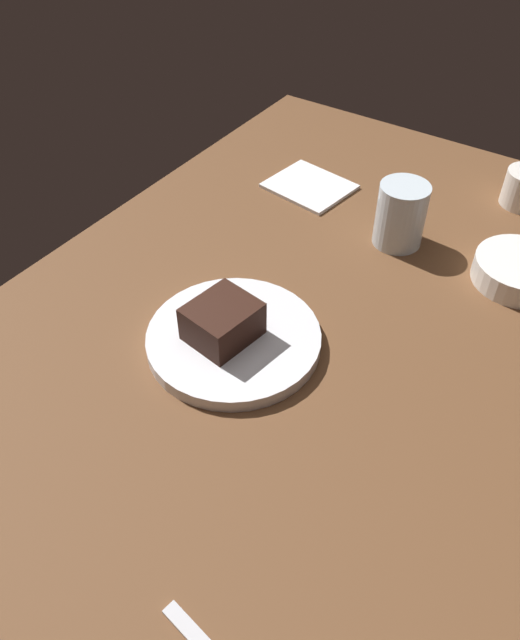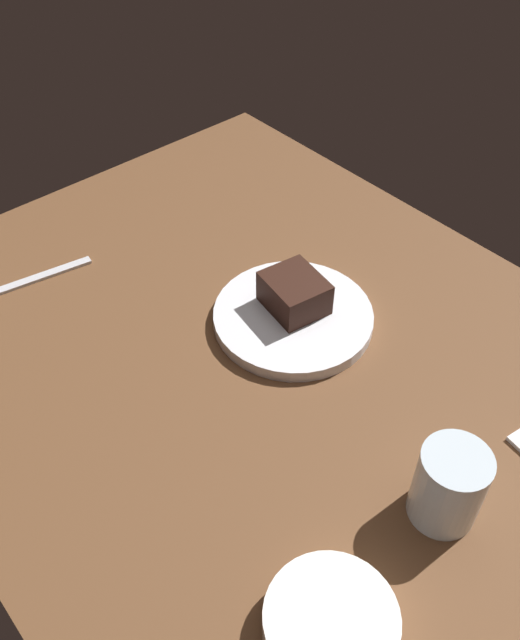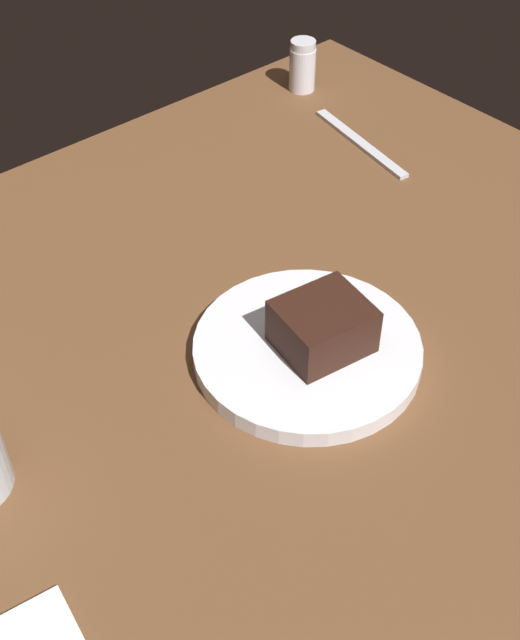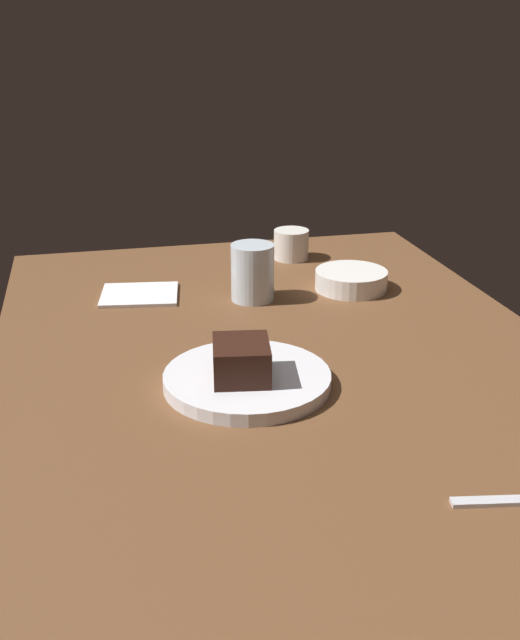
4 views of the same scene
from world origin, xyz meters
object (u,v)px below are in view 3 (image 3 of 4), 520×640
object	(u,v)px
chocolate_cake_slice	(323,326)
salt_shaker	(302,66)
butter_knife	(360,143)
dessert_plate	(307,350)

from	to	relation	value
chocolate_cake_slice	salt_shaker	size ratio (longest dim) A/B	1.13
chocolate_cake_slice	butter_knife	xyz separation A→B (cm)	(31.50, 25.00, -4.08)
dessert_plate	chocolate_cake_slice	bearing A→B (deg)	-45.69
dessert_plate	salt_shaker	xyz separation A→B (cm)	(36.89, 40.33, 2.73)
chocolate_cake_slice	butter_knife	distance (cm)	40.42
dessert_plate	salt_shaker	size ratio (longest dim) A/B	3.04
dessert_plate	salt_shaker	distance (cm)	54.72
butter_knife	chocolate_cake_slice	bearing A→B (deg)	-41.62
chocolate_cake_slice	butter_knife	bearing A→B (deg)	38.44
dessert_plate	butter_knife	size ratio (longest dim) A/B	1.19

